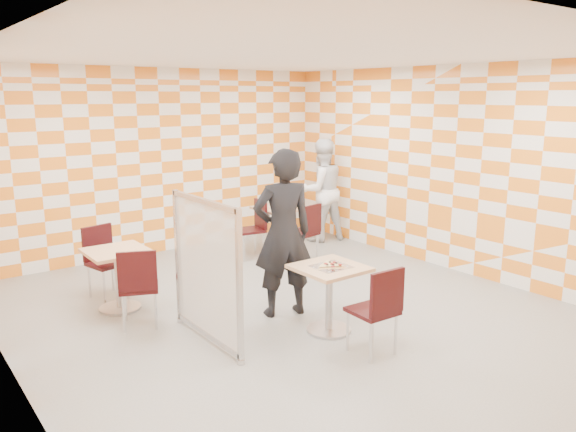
# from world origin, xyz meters

# --- Properties ---
(room_shell) EXTENTS (7.00, 7.00, 7.00)m
(room_shell) POSITION_xyz_m (0.00, 0.54, 1.50)
(room_shell) COLOR gray
(room_shell) RESTS_ON ground
(main_table) EXTENTS (0.70, 0.70, 0.75)m
(main_table) POSITION_xyz_m (0.02, -0.66, 0.51)
(main_table) COLOR tan
(main_table) RESTS_ON ground
(second_table) EXTENTS (0.70, 0.70, 0.75)m
(second_table) POSITION_xyz_m (1.51, 2.33, 0.51)
(second_table) COLOR tan
(second_table) RESTS_ON ground
(empty_table) EXTENTS (0.70, 0.70, 0.75)m
(empty_table) POSITION_xyz_m (-1.59, 1.38, 0.51)
(empty_table) COLOR tan
(empty_table) RESTS_ON ground
(chair_main_front) EXTENTS (0.44, 0.45, 0.92)m
(chair_main_front) POSITION_xyz_m (0.01, -1.42, 0.54)
(chair_main_front) COLOR black
(chair_main_front) RESTS_ON ground
(chair_second_front) EXTENTS (0.49, 0.50, 0.92)m
(chair_second_front) POSITION_xyz_m (1.48, 1.55, 0.54)
(chair_second_front) COLOR black
(chair_second_front) RESTS_ON ground
(chair_second_side) EXTENTS (0.49, 0.49, 0.92)m
(chair_second_side) POSITION_xyz_m (0.99, 2.27, 0.54)
(chair_second_side) COLOR black
(chair_second_side) RESTS_ON ground
(chair_empty_near) EXTENTS (0.56, 0.56, 0.92)m
(chair_empty_near) POSITION_xyz_m (-1.62, 0.67, 0.54)
(chair_empty_near) COLOR black
(chair_empty_near) RESTS_ON ground
(chair_empty_far) EXTENTS (0.51, 0.51, 0.92)m
(chair_empty_far) POSITION_xyz_m (-1.57, 1.96, 0.54)
(chair_empty_far) COLOR black
(chair_empty_far) RESTS_ON ground
(partition) EXTENTS (0.08, 1.38, 1.55)m
(partition) POSITION_xyz_m (-1.18, -0.09, 0.79)
(partition) COLOR white
(partition) RESTS_ON ground
(man_dark) EXTENTS (0.82, 0.65, 1.98)m
(man_dark) POSITION_xyz_m (-0.08, 0.06, 0.99)
(man_dark) COLOR black
(man_dark) RESTS_ON ground
(man_white) EXTENTS (1.01, 0.86, 1.82)m
(man_white) POSITION_xyz_m (2.55, 2.47, 0.91)
(man_white) COLOR white
(man_white) RESTS_ON ground
(pizza_on_foil) EXTENTS (0.40, 0.40, 0.04)m
(pizza_on_foil) POSITION_xyz_m (0.02, -0.68, 0.77)
(pizza_on_foil) COLOR silver
(pizza_on_foil) RESTS_ON main_table
(sport_bottle) EXTENTS (0.06, 0.06, 0.20)m
(sport_bottle) POSITION_xyz_m (1.41, 2.42, 0.84)
(sport_bottle) COLOR white
(sport_bottle) RESTS_ON second_table
(soda_bottle) EXTENTS (0.07, 0.07, 0.23)m
(soda_bottle) POSITION_xyz_m (1.62, 2.33, 0.85)
(soda_bottle) COLOR black
(soda_bottle) RESTS_ON second_table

